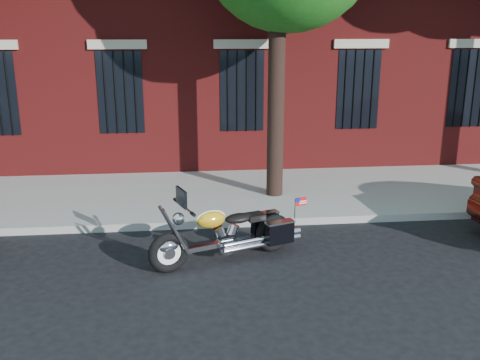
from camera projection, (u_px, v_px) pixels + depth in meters
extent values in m
plane|color=black|center=(273.00, 254.00, 9.15)|extent=(120.00, 120.00, 0.00)
cube|color=gray|center=(262.00, 222.00, 10.45)|extent=(40.00, 0.16, 0.15)
cube|color=gray|center=(250.00, 193.00, 12.25)|extent=(40.00, 3.60, 0.15)
cube|color=black|center=(242.00, 91.00, 13.44)|extent=(1.10, 0.14, 2.00)
cube|color=#B2A893|center=(242.00, 44.00, 13.10)|extent=(1.40, 0.20, 0.22)
cylinder|color=black|center=(242.00, 91.00, 13.36)|extent=(0.04, 0.04, 2.00)
cylinder|color=black|center=(276.00, 88.00, 11.29)|extent=(0.36, 0.36, 5.00)
torus|color=black|center=(169.00, 253.00, 8.35)|extent=(0.68, 0.37, 0.66)
torus|color=black|center=(274.00, 233.00, 9.15)|extent=(0.68, 0.37, 0.66)
cylinder|color=white|center=(169.00, 253.00, 8.35)|extent=(0.49, 0.23, 0.50)
cylinder|color=white|center=(274.00, 233.00, 9.15)|extent=(0.49, 0.23, 0.50)
ellipsoid|color=white|center=(168.00, 247.00, 8.32)|extent=(0.37, 0.24, 0.19)
ellipsoid|color=yellow|center=(274.00, 227.00, 9.12)|extent=(0.38, 0.25, 0.19)
cube|color=white|center=(224.00, 244.00, 8.76)|extent=(1.43, 0.61, 0.08)
cylinder|color=white|center=(226.00, 244.00, 8.78)|extent=(0.36, 0.28, 0.32)
cylinder|color=white|center=(258.00, 242.00, 8.84)|extent=(1.19, 0.51, 0.09)
ellipsoid|color=yellow|center=(211.00, 219.00, 8.54)|extent=(0.56, 0.44, 0.28)
ellipsoid|color=black|center=(239.00, 218.00, 8.77)|extent=(0.55, 0.43, 0.15)
cube|color=black|center=(265.00, 223.00, 9.33)|extent=(0.50, 0.31, 0.38)
cube|color=black|center=(280.00, 232.00, 8.89)|extent=(0.50, 0.31, 0.38)
cylinder|color=white|center=(184.00, 207.00, 8.27)|extent=(0.30, 0.74, 0.04)
sphere|color=white|center=(178.00, 219.00, 8.28)|extent=(0.26, 0.26, 0.20)
cube|color=black|center=(181.00, 197.00, 8.21)|extent=(0.18, 0.39, 0.28)
cube|color=red|center=(301.00, 202.00, 8.87)|extent=(0.21, 0.09, 0.14)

